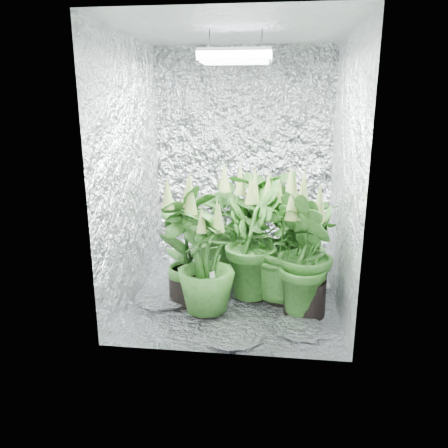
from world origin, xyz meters
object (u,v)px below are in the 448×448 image
at_px(grow_lamp, 235,56).
at_px(plant_g, 307,256).
at_px(circulation_fan, 307,260).
at_px(plant_f, 187,246).
at_px(plant_a, 232,225).
at_px(plant_e, 285,241).
at_px(plant_b, 281,237).
at_px(plant_c, 253,241).
at_px(plant_d, 206,264).

xyz_separation_m(grow_lamp, plant_g, (0.54, -0.19, -1.37)).
bearing_deg(circulation_fan, plant_g, -71.44).
height_order(plant_f, plant_g, plant_f).
height_order(plant_a, plant_e, plant_a).
distance_m(plant_b, plant_f, 0.80).
bearing_deg(plant_c, plant_e, -8.82).
relative_size(plant_b, plant_g, 0.96).
xyz_separation_m(plant_d, plant_e, (0.57, 0.29, 0.11)).
bearing_deg(plant_e, grow_lamp, -175.81).
distance_m(plant_e, plant_g, 0.27).
xyz_separation_m(plant_g, circulation_fan, (0.07, 0.77, -0.31)).
relative_size(plant_d, circulation_fan, 2.51).
xyz_separation_m(plant_f, circulation_fan, (0.96, 0.66, -0.32)).
distance_m(plant_a, plant_c, 0.41).
height_order(plant_a, plant_c, plant_a).
bearing_deg(grow_lamp, plant_a, 98.37).
bearing_deg(plant_a, grow_lamp, -81.63).
bearing_deg(plant_a, plant_g, -45.49).
height_order(plant_b, plant_c, plant_c).
relative_size(plant_d, plant_e, 0.82).
bearing_deg(plant_b, plant_e, -84.31).
xyz_separation_m(grow_lamp, circulation_fan, (0.61, 0.58, -1.68)).
bearing_deg(plant_f, circulation_fan, 34.36).
relative_size(plant_e, plant_f, 1.02).
bearing_deg(plant_e, plant_a, 138.64).
bearing_deg(plant_g, circulation_fan, 85.01).
relative_size(plant_b, plant_e, 0.93).
height_order(plant_a, plant_g, plant_a).
distance_m(plant_a, plant_d, 0.70).
bearing_deg(grow_lamp, plant_d, -125.38).
bearing_deg(circulation_fan, plant_f, -122.09).
distance_m(plant_d, plant_e, 0.65).
bearing_deg(plant_d, circulation_fan, 46.57).
height_order(plant_e, circulation_fan, plant_e).
xyz_separation_m(grow_lamp, plant_d, (-0.18, -0.26, -1.44)).
bearing_deg(plant_e, plant_f, -171.82).
distance_m(grow_lamp, plant_e, 1.39).
height_order(plant_b, plant_e, plant_e).
height_order(plant_c, plant_f, plant_f).
relative_size(plant_b, plant_c, 0.95).
xyz_separation_m(plant_b, plant_d, (-0.55, -0.53, -0.06)).
bearing_deg(plant_a, plant_c, -60.62).
bearing_deg(plant_f, plant_c, 16.43).
relative_size(plant_f, circulation_fan, 3.02).
relative_size(plant_a, plant_c, 1.03).
distance_m(plant_c, plant_f, 0.51).
height_order(plant_f, circulation_fan, plant_f).
bearing_deg(plant_g, grow_lamp, 160.58).
xyz_separation_m(plant_d, plant_g, (0.73, 0.07, 0.07)).
height_order(plant_d, plant_g, plant_g).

